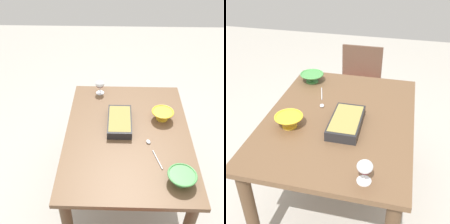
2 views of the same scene
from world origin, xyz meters
The scene contains 8 objects.
ground_plane centered at (0.00, 0.00, 0.00)m, with size 8.00×8.00×0.00m, color #B2ADA3.
dining_table centered at (0.00, 0.00, 0.63)m, with size 1.27×0.95×0.75m.
chair centered at (-0.99, -0.03, 0.47)m, with size 0.39×0.41×0.85m.
wine_glass centered at (0.53, 0.24, 0.84)m, with size 0.08×0.08×0.13m.
casserole_dish centered at (0.10, 0.06, 0.79)m, with size 0.35×0.19×0.06m.
mixing_bowl centered at (-0.44, -0.33, 0.79)m, with size 0.19×0.19×0.07m.
small_bowl centered at (0.18, -0.28, 0.80)m, with size 0.18×0.18×0.08m.
serving_spoon centered at (-0.16, -0.17, 0.76)m, with size 0.28×0.10×0.01m.
Camera 2 is at (1.53, 0.35, 1.79)m, focal length 46.18 mm.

